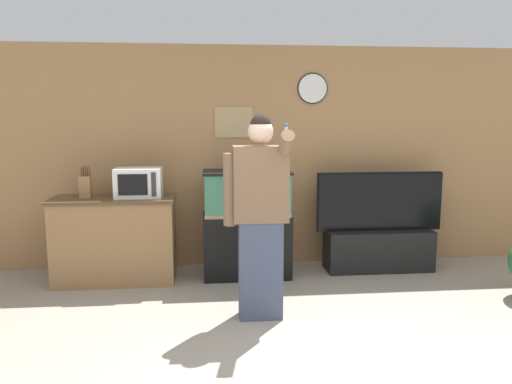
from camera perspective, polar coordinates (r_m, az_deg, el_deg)
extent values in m
plane|color=gray|center=(3.65, 4.38, -20.70)|extent=(18.00, 18.00, 0.00)
cube|color=#A87A4C|center=(5.98, -0.15, 4.01)|extent=(10.00, 0.06, 2.60)
cube|color=tan|center=(5.90, -2.56, 7.96)|extent=(0.44, 0.02, 0.35)
cylinder|color=white|center=(6.03, 6.48, 11.68)|extent=(0.33, 0.03, 0.33)
cylinder|color=black|center=(6.03, 6.48, 11.68)|extent=(0.36, 0.01, 0.36)
cube|color=olive|center=(5.62, -15.81, -5.44)|extent=(1.27, 0.52, 0.89)
cube|color=#513A24|center=(5.53, -16.01, -0.78)|extent=(1.31, 0.56, 0.03)
cube|color=white|center=(5.46, -13.26, 1.05)|extent=(0.49, 0.32, 0.31)
cube|color=black|center=(5.30, -13.91, 0.81)|extent=(0.30, 0.01, 0.22)
cube|color=#2D2D33|center=(5.28, -11.61, 0.85)|extent=(0.05, 0.01, 0.25)
cube|color=olive|center=(5.57, -18.91, 0.55)|extent=(0.11, 0.11, 0.23)
cylinder|color=brown|center=(5.56, -19.38, 2.14)|extent=(0.02, 0.02, 0.08)
cylinder|color=brown|center=(5.56, -19.18, 2.13)|extent=(0.02, 0.02, 0.08)
cylinder|color=brown|center=(5.55, -18.97, 2.14)|extent=(0.02, 0.02, 0.08)
cylinder|color=brown|center=(5.55, -18.78, 2.26)|extent=(0.02, 0.02, 0.10)
cylinder|color=brown|center=(5.54, -18.58, 2.31)|extent=(0.02, 0.02, 0.11)
cylinder|color=brown|center=(5.60, -19.27, 2.24)|extent=(0.02, 0.02, 0.09)
cylinder|color=brown|center=(5.60, -19.07, 2.24)|extent=(0.02, 0.02, 0.09)
cylinder|color=brown|center=(5.59, -18.88, 2.35)|extent=(0.02, 0.02, 0.11)
cylinder|color=brown|center=(5.59, -18.67, 2.18)|extent=(0.02, 0.02, 0.07)
cylinder|color=brown|center=(5.59, -18.47, 2.24)|extent=(0.02, 0.02, 0.08)
cube|color=black|center=(5.63, -1.06, -6.08)|extent=(0.96, 0.50, 0.70)
cube|color=#937F5B|center=(5.55, -1.07, -2.37)|extent=(0.93, 0.48, 0.04)
cube|color=#387556|center=(5.51, -1.07, -0.08)|extent=(0.92, 0.48, 0.47)
cube|color=black|center=(5.48, -1.08, 2.30)|extent=(0.96, 0.50, 0.03)
cube|color=black|center=(6.05, 13.80, -6.42)|extent=(1.24, 0.40, 0.47)
cube|color=black|center=(5.93, 14.00, -1.12)|extent=(1.45, 0.05, 0.66)
cube|color=black|center=(5.95, 13.90, -1.07)|extent=(1.48, 0.01, 0.69)
cube|color=#424C66|center=(4.48, 0.51, -8.86)|extent=(0.38, 0.21, 0.88)
cube|color=brown|center=(4.31, 0.53, 0.93)|extent=(0.48, 0.23, 0.66)
sphere|color=beige|center=(4.27, 0.53, 6.92)|extent=(0.22, 0.22, 0.22)
sphere|color=black|center=(4.27, 0.54, 7.73)|extent=(0.18, 0.18, 0.18)
cylinder|color=brown|center=(4.29, -2.94, 0.28)|extent=(0.12, 0.12, 0.63)
cylinder|color=brown|center=(4.16, 3.36, 5.22)|extent=(0.11, 0.35, 0.29)
cylinder|color=white|center=(4.13, 3.42, 6.67)|extent=(0.02, 0.06, 0.11)
cylinder|color=#2856B2|center=(4.11, 3.47, 7.49)|extent=(0.02, 0.03, 0.05)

